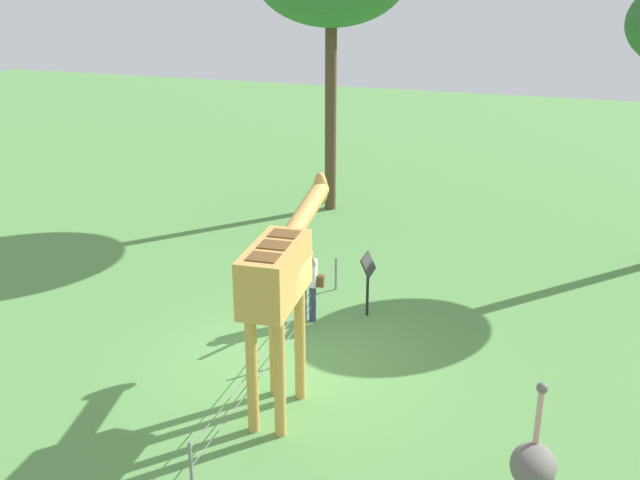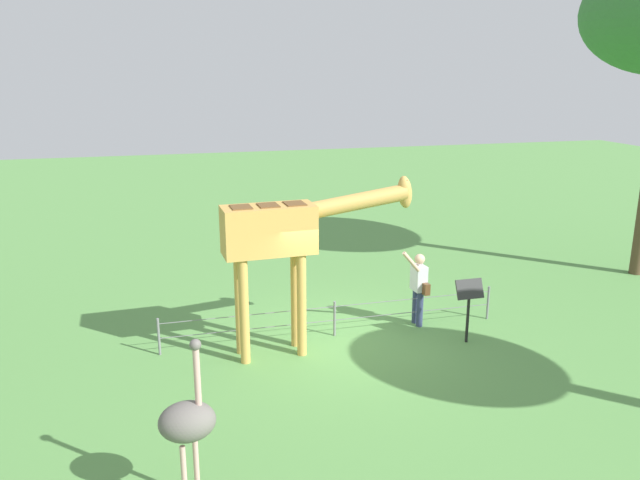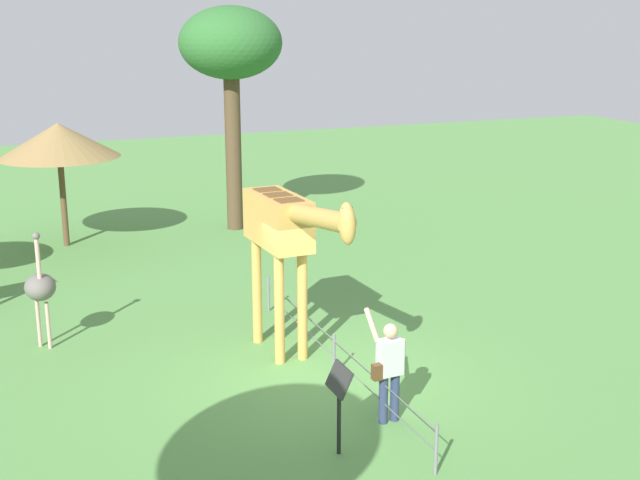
% 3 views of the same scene
% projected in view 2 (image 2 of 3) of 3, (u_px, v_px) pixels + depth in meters
% --- Properties ---
extents(ground_plane, '(60.00, 60.00, 0.00)m').
position_uv_depth(ground_plane, '(337.00, 340.00, 12.65)').
color(ground_plane, '#568E47').
extents(giraffe, '(3.76, 0.79, 3.35)m').
position_uv_depth(giraffe, '(285.00, 237.00, 11.52)').
color(giraffe, gold).
rests_on(giraffe, ground_plane).
extents(visitor, '(0.61, 0.58, 1.72)m').
position_uv_depth(visitor, '(419.00, 285.00, 13.16)').
color(visitor, navy).
rests_on(visitor, ground_plane).
extents(ostrich, '(0.70, 0.56, 2.25)m').
position_uv_depth(ostrich, '(188.00, 422.00, 7.56)').
color(ostrich, '#CC9E93').
rests_on(ostrich, ground_plane).
extents(info_sign, '(0.56, 0.21, 1.32)m').
position_uv_depth(info_sign, '(469.00, 298.00, 12.30)').
color(info_sign, black).
rests_on(info_sign, ground_plane).
extents(wire_fence, '(7.05, 0.05, 0.75)m').
position_uv_depth(wire_fence, '(335.00, 317.00, 12.74)').
color(wire_fence, slate).
rests_on(wire_fence, ground_plane).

